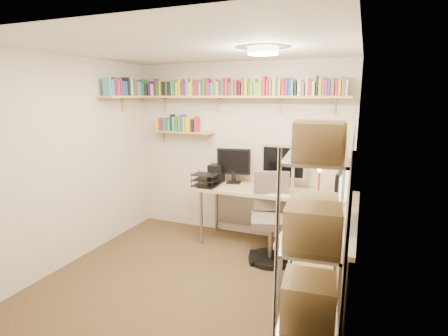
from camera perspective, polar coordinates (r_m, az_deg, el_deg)
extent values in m
plane|color=#4A351F|center=(4.18, -4.97, -17.50)|extent=(3.20, 3.20, 0.00)
cube|color=beige|center=(5.09, 2.37, 2.84)|extent=(3.20, 0.04, 2.50)
cube|color=beige|center=(4.67, -23.10, 1.08)|extent=(0.04, 3.00, 2.50)
cube|color=beige|center=(3.34, 20.01, -2.64)|extent=(0.04, 3.00, 2.50)
cube|color=beige|center=(2.54, -20.97, -7.18)|extent=(3.20, 0.04, 2.50)
cube|color=silver|center=(3.67, -5.70, 18.91)|extent=(3.20, 3.00, 0.04)
cube|color=white|center=(3.83, 20.48, 3.67)|extent=(0.01, 0.30, 0.42)
cube|color=white|center=(3.44, 20.22, 2.01)|extent=(0.01, 0.28, 0.38)
cylinder|color=#FFEAC6|center=(3.60, 6.37, 18.41)|extent=(0.30, 0.30, 0.06)
cube|color=tan|center=(4.91, 1.96, 11.54)|extent=(3.05, 0.25, 0.03)
cube|color=tan|center=(5.24, -15.38, 11.15)|extent=(0.25, 1.00, 0.03)
cube|color=tan|center=(5.31, -6.70, 5.86)|extent=(0.95, 0.20, 0.02)
cube|color=tan|center=(5.49, -9.89, 10.67)|extent=(0.03, 0.20, 0.20)
cube|color=tan|center=(5.08, -1.04, 10.76)|extent=(0.03, 0.20, 0.20)
cube|color=tan|center=(4.80, 9.08, 10.56)|extent=(0.03, 0.20, 0.20)
cube|color=tan|center=(4.70, 17.57, 10.14)|extent=(0.03, 0.20, 0.20)
cube|color=#775E56|center=(5.58, -12.70, 12.45)|extent=(0.03, 0.12, 0.20)
cube|color=black|center=(5.55, -12.27, 12.43)|extent=(0.04, 0.13, 0.19)
cube|color=#6B1C67|center=(5.52, -11.82, 12.57)|extent=(0.04, 0.13, 0.21)
cube|color=silver|center=(5.50, -11.38, 12.39)|extent=(0.04, 0.13, 0.17)
cube|color=#6B1C67|center=(5.47, -10.94, 12.81)|extent=(0.04, 0.11, 0.25)
cube|color=#2A7025|center=(5.44, -10.46, 12.69)|extent=(0.04, 0.14, 0.22)
cube|color=yellow|center=(5.42, -10.05, 12.69)|extent=(0.03, 0.15, 0.22)
cube|color=black|center=(5.40, -9.71, 12.64)|extent=(0.02, 0.15, 0.20)
cube|color=black|center=(5.38, -9.40, 12.64)|extent=(0.02, 0.13, 0.20)
cube|color=#2A7025|center=(5.37, -9.08, 12.61)|extent=(0.03, 0.14, 0.19)
cube|color=black|center=(5.34, -8.64, 12.65)|extent=(0.04, 0.14, 0.20)
cube|color=teal|center=(5.32, -8.24, 12.75)|extent=(0.03, 0.11, 0.21)
cube|color=#2A7025|center=(5.30, -7.86, 12.73)|extent=(0.03, 0.14, 0.21)
cube|color=yellow|center=(5.28, -7.49, 12.68)|extent=(0.03, 0.11, 0.19)
cube|color=#A0B922|center=(5.26, -7.07, 12.95)|extent=(0.04, 0.13, 0.24)
cube|color=#6B1C67|center=(5.24, -6.53, 12.74)|extent=(0.04, 0.11, 0.20)
cube|color=#6B1C67|center=(5.22, -6.13, 12.69)|extent=(0.02, 0.12, 0.19)
cube|color=teal|center=(5.20, -5.77, 13.00)|extent=(0.03, 0.13, 0.24)
cube|color=yellow|center=(5.18, -5.41, 12.71)|extent=(0.03, 0.12, 0.19)
cube|color=#A0B922|center=(5.17, -5.09, 12.98)|extent=(0.03, 0.12, 0.24)
cube|color=red|center=(5.15, -4.64, 12.69)|extent=(0.04, 0.11, 0.18)
cube|color=#6B1C67|center=(5.13, -4.18, 12.84)|extent=(0.04, 0.13, 0.21)
cube|color=#A0B922|center=(5.11, -3.73, 12.78)|extent=(0.03, 0.13, 0.19)
cube|color=#1D4799|center=(5.10, -3.42, 12.77)|extent=(0.02, 0.13, 0.19)
cube|color=#2A7025|center=(5.08, -3.05, 13.06)|extent=(0.04, 0.14, 0.24)
cube|color=red|center=(5.07, -2.59, 13.09)|extent=(0.03, 0.11, 0.24)
cube|color=#6B1C67|center=(5.05, -2.16, 12.72)|extent=(0.03, 0.13, 0.18)
cube|color=teal|center=(5.04, -1.77, 12.70)|extent=(0.03, 0.12, 0.17)
cube|color=#775E56|center=(5.02, -1.33, 13.02)|extent=(0.03, 0.11, 0.23)
cube|color=#A0B922|center=(5.00, -0.89, 12.82)|extent=(0.04, 0.13, 0.19)
cube|color=#6B1C67|center=(4.99, -0.41, 12.83)|extent=(0.03, 0.14, 0.19)
cube|color=#2A7025|center=(4.97, 0.01, 13.11)|extent=(0.04, 0.14, 0.24)
cube|color=red|center=(4.95, 0.57, 13.13)|extent=(0.04, 0.12, 0.24)
cube|color=#2A7025|center=(4.94, 1.11, 12.74)|extent=(0.03, 0.11, 0.18)
cube|color=#775E56|center=(4.92, 1.59, 12.98)|extent=(0.03, 0.14, 0.22)
cube|color=red|center=(4.91, 2.09, 12.92)|extent=(0.04, 0.14, 0.21)
cube|color=black|center=(4.89, 2.68, 12.76)|extent=(0.04, 0.12, 0.18)
cube|color=red|center=(4.87, 3.26, 13.12)|extent=(0.04, 0.12, 0.24)
cube|color=#A0B922|center=(4.86, 3.79, 13.06)|extent=(0.04, 0.13, 0.23)
cube|color=#2A7025|center=(4.84, 4.36, 12.71)|extent=(0.03, 0.13, 0.17)
cube|color=#A0B922|center=(4.83, 4.73, 12.83)|extent=(0.02, 0.15, 0.19)
cube|color=teal|center=(4.82, 5.17, 12.98)|extent=(0.03, 0.13, 0.22)
cube|color=#A0B922|center=(4.81, 5.55, 12.70)|extent=(0.03, 0.14, 0.17)
cube|color=#A0B922|center=(4.80, 6.06, 12.92)|extent=(0.04, 0.14, 0.21)
cube|color=red|center=(4.79, 6.63, 13.13)|extent=(0.04, 0.14, 0.25)
cube|color=red|center=(4.78, 7.21, 12.85)|extent=(0.03, 0.12, 0.20)
cube|color=#775E56|center=(4.77, 7.69, 12.94)|extent=(0.03, 0.12, 0.22)
cube|color=yellow|center=(4.75, 8.28, 13.03)|extent=(0.04, 0.11, 0.24)
cube|color=#1D4799|center=(4.74, 8.77, 12.93)|extent=(0.02, 0.12, 0.22)
cube|color=yellow|center=(4.74, 9.17, 12.86)|extent=(0.03, 0.15, 0.21)
cube|color=red|center=(4.73, 9.71, 12.92)|extent=(0.04, 0.12, 0.23)
cube|color=#6B1C67|center=(4.72, 10.27, 12.89)|extent=(0.04, 0.14, 0.22)
cube|color=#1D4799|center=(4.71, 10.75, 12.90)|extent=(0.03, 0.11, 0.23)
cube|color=teal|center=(4.70, 11.18, 12.78)|extent=(0.03, 0.14, 0.21)
cube|color=black|center=(4.70, 11.68, 12.61)|extent=(0.03, 0.15, 0.19)
cube|color=silver|center=(4.69, 12.26, 12.72)|extent=(0.04, 0.13, 0.21)
cube|color=#775E56|center=(4.68, 12.80, 12.50)|extent=(0.04, 0.15, 0.18)
cube|color=silver|center=(4.67, 13.42, 12.77)|extent=(0.02, 0.11, 0.22)
cube|color=red|center=(4.67, 13.88, 12.51)|extent=(0.03, 0.15, 0.18)
cube|color=silver|center=(4.66, 14.43, 12.45)|extent=(0.04, 0.13, 0.18)
cube|color=black|center=(4.66, 15.00, 12.83)|extent=(0.02, 0.14, 0.24)
cube|color=#A0B922|center=(4.65, 15.48, 12.72)|extent=(0.04, 0.13, 0.23)
cube|color=#775E56|center=(4.65, 15.94, 12.70)|extent=(0.02, 0.12, 0.23)
cube|color=red|center=(4.64, 16.34, 12.48)|extent=(0.03, 0.13, 0.20)
cube|color=#1D4799|center=(4.64, 16.80, 12.40)|extent=(0.03, 0.13, 0.19)
cube|color=#775E56|center=(4.64, 17.34, 12.57)|extent=(0.04, 0.13, 0.22)
cube|color=red|center=(4.63, 17.92, 12.36)|extent=(0.03, 0.14, 0.19)
cube|color=yellow|center=(4.63, 18.37, 12.35)|extent=(0.03, 0.12, 0.20)
cube|color=#775E56|center=(4.63, 18.96, 12.56)|extent=(0.04, 0.11, 0.24)
cube|color=silver|center=(4.62, 19.43, 12.25)|extent=(0.02, 0.15, 0.19)
cube|color=teal|center=(4.90, -18.57, 12.51)|extent=(0.12, 0.03, 0.24)
cube|color=teal|center=(4.93, -18.29, 12.35)|extent=(0.14, 0.03, 0.21)
cube|color=#6B1C67|center=(4.96, -17.95, 12.51)|extent=(0.13, 0.04, 0.23)
cube|color=#6B1C67|center=(5.00, -17.58, 12.56)|extent=(0.13, 0.04, 0.24)
cube|color=#775E56|center=(5.03, -17.27, 12.42)|extent=(0.12, 0.03, 0.21)
cube|color=red|center=(5.06, -17.00, 12.52)|extent=(0.13, 0.03, 0.23)
cube|color=#1D4799|center=(5.10, -16.64, 12.36)|extent=(0.13, 0.04, 0.20)
cube|color=#2A7025|center=(5.13, -16.37, 12.29)|extent=(0.13, 0.02, 0.18)
cube|color=#1D4799|center=(5.16, -16.11, 12.36)|extent=(0.12, 0.03, 0.20)
cube|color=black|center=(5.19, -15.87, 12.66)|extent=(0.15, 0.04, 0.25)
cube|color=#2A7025|center=(5.23, -15.56, 12.59)|extent=(0.12, 0.03, 0.24)
cube|color=silver|center=(5.26, -15.27, 12.67)|extent=(0.11, 0.04, 0.25)
cube|color=#2A7025|center=(5.30, -14.97, 12.61)|extent=(0.14, 0.04, 0.24)
cube|color=red|center=(5.33, -14.68, 12.49)|extent=(0.14, 0.04, 0.21)
cube|color=teal|center=(5.37, -14.40, 12.43)|extent=(0.14, 0.03, 0.20)
cube|color=teal|center=(5.41, -14.09, 12.39)|extent=(0.14, 0.04, 0.19)
cube|color=#1D4799|center=(5.45, -13.81, 12.57)|extent=(0.13, 0.03, 0.22)
cube|color=#2A7025|center=(5.47, -13.60, 12.59)|extent=(0.13, 0.03, 0.23)
cube|color=black|center=(5.51, -13.33, 12.32)|extent=(0.12, 0.04, 0.17)
cube|color=#2A7025|center=(5.54, -13.08, 12.65)|extent=(0.13, 0.04, 0.24)
cube|color=#2A7025|center=(5.58, -12.79, 12.57)|extent=(0.11, 0.04, 0.22)
cube|color=yellow|center=(5.50, -10.49, 7.04)|extent=(0.04, 0.14, 0.18)
cube|color=red|center=(5.48, -10.07, 7.08)|extent=(0.02, 0.15, 0.19)
cube|color=#1D4799|center=(5.46, -9.81, 6.97)|extent=(0.02, 0.13, 0.17)
cube|color=#775E56|center=(5.45, -9.51, 7.07)|extent=(0.03, 0.12, 0.19)
cube|color=#2A7025|center=(5.42, -9.12, 7.01)|extent=(0.04, 0.15, 0.18)
cube|color=teal|center=(5.40, -8.72, 6.98)|extent=(0.03, 0.12, 0.18)
cube|color=black|center=(5.38, -8.37, 7.35)|extent=(0.02, 0.12, 0.25)
cube|color=teal|center=(5.36, -7.97, 7.16)|extent=(0.04, 0.14, 0.21)
cube|color=#2A7025|center=(5.34, -7.53, 7.18)|extent=(0.04, 0.14, 0.22)
cube|color=#A0B922|center=(5.32, -7.10, 7.19)|extent=(0.02, 0.12, 0.22)
cube|color=#1D4799|center=(5.30, -6.73, 7.32)|extent=(0.04, 0.15, 0.25)
cube|color=#A0B922|center=(5.28, -6.30, 7.15)|extent=(0.03, 0.15, 0.22)
cube|color=yellow|center=(5.26, -5.87, 7.14)|extent=(0.03, 0.12, 0.22)
cube|color=yellow|center=(5.24, -5.45, 7.00)|extent=(0.04, 0.13, 0.19)
cube|color=black|center=(5.21, -4.90, 6.93)|extent=(0.04, 0.14, 0.18)
cube|color=red|center=(5.19, -4.43, 7.16)|extent=(0.03, 0.14, 0.23)
cube|color=#DAB48E|center=(4.71, 8.52, -3.83)|extent=(2.07, 0.65, 0.04)
cube|color=#DAB48E|center=(3.65, 15.75, -8.83)|extent=(0.65, 1.42, 0.04)
cylinder|color=gray|center=(4.89, -3.73, -8.06)|extent=(0.04, 0.04, 0.76)
cylinder|color=gray|center=(5.36, -1.22, -6.24)|extent=(0.04, 0.04, 0.76)
cylinder|color=gray|center=(4.98, 20.28, -8.44)|extent=(0.04, 0.04, 0.76)
cylinder|color=gray|center=(3.27, 8.98, -18.87)|extent=(0.04, 0.04, 0.76)
cylinder|color=gray|center=(3.22, 19.09, -19.97)|extent=(0.04, 0.04, 0.76)
cube|color=gray|center=(5.07, 9.14, -6.81)|extent=(1.96, 0.02, 0.60)
cube|color=silver|center=(4.74, 9.66, 0.96)|extent=(0.60, 0.03, 0.46)
cube|color=black|center=(4.71, 9.61, 0.92)|extent=(0.54, 0.00, 0.39)
cube|color=black|center=(4.94, 1.59, 1.05)|extent=(0.48, 0.03, 0.37)
cube|color=black|center=(3.58, 18.59, -3.35)|extent=(0.03, 0.63, 0.41)
cube|color=silver|center=(3.58, 18.24, -3.32)|extent=(0.00, 0.57, 0.36)
cube|color=white|center=(4.50, 8.62, -4.15)|extent=(0.46, 0.14, 0.02)
cube|color=white|center=(3.71, 13.33, -7.88)|extent=(0.14, 0.44, 0.02)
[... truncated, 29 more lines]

